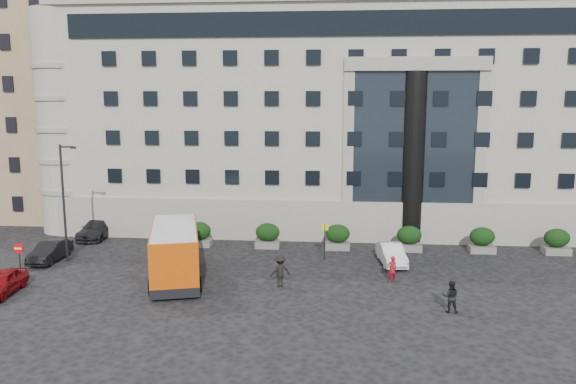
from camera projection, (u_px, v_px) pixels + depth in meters
The scene contains 24 objects.
ground at pixel (233, 280), 34.37m from camera, with size 120.00×120.00×0.00m, color black.
civic_building at pixel (334, 119), 54.00m from camera, with size 44.00×24.00×18.00m, color #A7A394.
entrance_column at pixel (413, 159), 42.41m from camera, with size 1.80×1.80×13.00m, color black.
apartment_near at pixel (24, 109), 54.38m from camera, with size 14.00×14.00×20.00m, color #8D7052.
apartment_far at pixel (78, 98), 72.15m from camera, with size 13.00×13.00×22.00m, color #82634C.
hedge_a at pixel (199, 234), 42.22m from camera, with size 1.80×1.26×1.84m.
hedge_b at pixel (268, 235), 41.78m from camera, with size 1.80×1.26×1.84m.
hedge_c at pixel (338, 237), 41.34m from camera, with size 1.80×1.26×1.84m.
hedge_d at pixel (409, 238), 40.91m from camera, with size 1.80×1.26×1.84m.
hedge_e at pixel (482, 240), 40.47m from camera, with size 1.80×1.26×1.84m.
hedge_f at pixel (557, 241), 40.04m from camera, with size 1.80×1.26×1.84m.
street_lamp at pixel (64, 199), 37.60m from camera, with size 1.16×0.18×8.00m.
bus_stop_sign at pixel (325, 235), 38.54m from camera, with size 0.50×0.08×2.52m.
no_entry_sign at pixel (19, 254), 34.16m from camera, with size 0.64×0.16×2.32m.
minibus at pixel (175, 251), 34.25m from camera, with size 4.76×8.36×3.30m.
red_truck at pixel (138, 203), 51.70m from camera, with size 3.21×5.71×2.91m.
parked_car_a at pixel (2, 283), 31.86m from camera, with size 1.59×3.95×1.35m, color maroon.
parked_car_b at pixel (50, 251), 38.35m from camera, with size 1.43×4.11×1.36m, color black.
parked_car_c at pixel (97, 229), 44.79m from camera, with size 2.00×4.91×1.43m, color black.
parked_car_d at pixel (112, 214), 51.17m from camera, with size 2.03×4.40×1.22m, color black.
white_taxi at pixel (391, 254), 37.68m from camera, with size 1.44×4.14×1.36m, color silver.
pedestrian_a at pixel (392, 269), 33.94m from camera, with size 0.59×0.39×1.61m, color maroon.
pedestrian_b at pixel (451, 297), 29.10m from camera, with size 0.83×0.65×1.71m, color black.
pedestrian_c at pixel (280, 271), 33.08m from camera, with size 1.23×0.71×1.90m, color black.
Camera 1 is at (6.17, -32.59, 11.03)m, focal length 35.00 mm.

